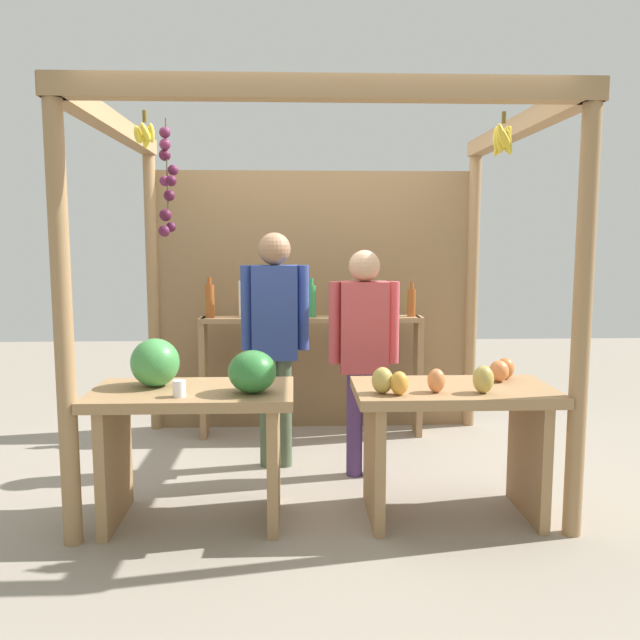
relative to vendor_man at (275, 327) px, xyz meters
name	(u,v)px	position (x,y,z in m)	size (l,w,h in m)	color
ground_plane	(319,469)	(0.31, -0.09, -1.01)	(12.00, 12.00, 0.00)	gray
market_stall	(316,264)	(0.30, 0.39, 0.43)	(2.85, 2.27, 2.45)	#99754C
fruit_counter_left	(194,411)	(-0.44, -0.90, -0.36)	(1.15, 0.64, 1.06)	#99754C
fruit_counter_right	(452,422)	(1.06, -0.91, -0.44)	(1.15, 0.64, 0.94)	#99754C
bottle_shelf_unit	(309,341)	(0.26, 0.72, -0.22)	(1.83, 0.22, 1.36)	#99754C
vendor_man	(275,327)	(0.00, 0.00, 0.00)	(0.48, 0.23, 1.68)	#4C5C41
vendor_woman	(364,343)	(0.61, -0.21, -0.08)	(0.48, 0.21, 1.56)	#4F346D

